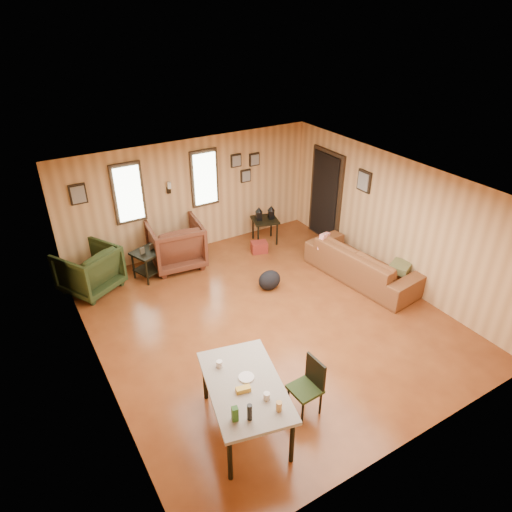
{
  "coord_description": "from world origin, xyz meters",
  "views": [
    {
      "loc": [
        -3.4,
        -5.26,
        4.84
      ],
      "look_at": [
        0.0,
        0.4,
        1.05
      ],
      "focal_mm": 32.0,
      "sensor_mm": 36.0,
      "label": 1
    }
  ],
  "objects": [
    {
      "name": "end_table",
      "position": [
        -1.26,
        2.34,
        0.39
      ],
      "size": [
        0.69,
        0.66,
        0.7
      ],
      "rotation": [
        0.0,
        0.0,
        0.37
      ],
      "color": "black",
      "rests_on": "ground"
    },
    {
      "name": "side_table",
      "position": [
        1.45,
        2.44,
        0.58
      ],
      "size": [
        0.66,
        0.66,
        0.86
      ],
      "rotation": [
        0.0,
        0.0,
        -0.26
      ],
      "color": "black",
      "rests_on": "ground"
    },
    {
      "name": "recliner_green",
      "position": [
        -2.35,
        2.48,
        0.48
      ],
      "size": [
        1.23,
        1.21,
        0.95
      ],
      "primitive_type": "imported",
      "rotation": [
        0.0,
        0.0,
        -2.63
      ],
      "color": "#263518",
      "rests_on": "ground"
    },
    {
      "name": "backpack",
      "position": [
        0.52,
        0.78,
        0.19
      ],
      "size": [
        0.48,
        0.38,
        0.38
      ],
      "rotation": [
        0.0,
        0.0,
        -0.12
      ],
      "color": "black",
      "rests_on": "ground"
    },
    {
      "name": "dining_chair",
      "position": [
        -0.59,
        -1.93,
        0.46
      ],
      "size": [
        0.39,
        0.39,
        0.82
      ],
      "rotation": [
        0.0,
        0.0,
        0.05
      ],
      "color": "#263518",
      "rests_on": "ground"
    },
    {
      "name": "cooler",
      "position": [
        1.09,
        2.09,
        0.12
      ],
      "size": [
        0.39,
        0.33,
        0.24
      ],
      "rotation": [
        0.0,
        0.0,
        -0.3
      ],
      "color": "maroon",
      "rests_on": "ground"
    },
    {
      "name": "sofa",
      "position": [
        2.27,
        0.16,
        0.45
      ],
      "size": [
        0.96,
        2.39,
        0.91
      ],
      "primitive_type": "imported",
      "rotation": [
        0.0,
        0.0,
        1.69
      ],
      "color": "brown",
      "rests_on": "ground"
    },
    {
      "name": "room",
      "position": [
        0.17,
        0.27,
        1.21
      ],
      "size": [
        5.54,
        6.04,
        2.44
      ],
      "color": "brown",
      "rests_on": "ground"
    },
    {
      "name": "sofa_pillows",
      "position": [
        2.27,
        0.17,
        0.5
      ],
      "size": [
        1.12,
        1.77,
        0.37
      ],
      "rotation": [
        0.0,
        0.0,
        0.44
      ],
      "color": "brown",
      "rests_on": "sofa"
    },
    {
      "name": "recliner_brown",
      "position": [
        -0.62,
        2.5,
        0.52
      ],
      "size": [
        1.12,
        1.06,
        1.04
      ],
      "primitive_type": "imported",
      "rotation": [
        0.0,
        0.0,
        3.02
      ],
      "color": "#552919",
      "rests_on": "ground"
    },
    {
      "name": "dining_table",
      "position": [
        -1.46,
        -1.77,
        0.68
      ],
      "size": [
        1.19,
        1.63,
        0.97
      ],
      "rotation": [
        0.0,
        0.0,
        -0.22
      ],
      "color": "gray",
      "rests_on": "ground"
    }
  ]
}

